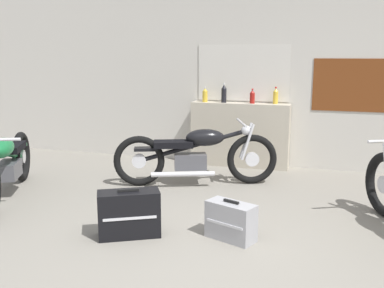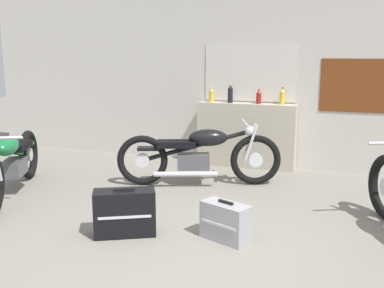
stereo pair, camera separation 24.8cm
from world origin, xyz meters
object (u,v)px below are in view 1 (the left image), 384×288
object	(u,v)px
motorcycle_green	(6,164)
bottle_right_center	(276,96)
bottle_center	(252,97)
motorcycle_black	(196,154)
hard_case_black	(129,214)
bottle_leftmost	(205,95)
hard_case_silver	(231,221)
bottle_left_center	(224,94)

from	to	relation	value
motorcycle_green	bottle_right_center	bearing A→B (deg)	40.00
motorcycle_green	bottle_center	bearing A→B (deg)	43.01
bottle_center	motorcycle_black	world-z (taller)	bottle_center
bottle_center	bottle_right_center	size ratio (longest dim) A/B	0.88
motorcycle_black	motorcycle_green	world-z (taller)	motorcycle_black
hard_case_black	bottle_leftmost	bearing A→B (deg)	92.00
bottle_leftmost	motorcycle_green	distance (m)	2.99
motorcycle_black	hard_case_silver	xyz separation A→B (m)	(0.82, -1.59, -0.23)
bottle_left_center	motorcycle_black	world-z (taller)	bottle_left_center
bottle_left_center	bottle_center	distance (m)	0.43
bottle_left_center	motorcycle_green	world-z (taller)	bottle_left_center
bottle_left_center	motorcycle_black	xyz separation A→B (m)	(-0.09, -1.16, -0.69)
motorcycle_black	hard_case_black	xyz separation A→B (m)	(-0.10, -1.80, -0.19)
bottle_left_center	bottle_center	size ratio (longest dim) A/B	1.35
motorcycle_green	hard_case_silver	world-z (taller)	motorcycle_green
bottle_center	motorcycle_green	bearing A→B (deg)	-136.99
bottle_center	hard_case_silver	bearing A→B (deg)	-83.63
motorcycle_black	hard_case_black	distance (m)	1.81
motorcycle_green	hard_case_black	distance (m)	2.00
bottle_right_center	hard_case_silver	bearing A→B (deg)	-90.55
hard_case_silver	bottle_leftmost	bearing A→B (deg)	110.56
bottle_center	motorcycle_green	distance (m)	3.48
bottle_leftmost	bottle_right_center	distance (m)	1.06
hard_case_silver	hard_case_black	bearing A→B (deg)	-167.14
bottle_center	hard_case_black	distance (m)	3.15
bottle_leftmost	hard_case_black	distance (m)	3.07
motorcycle_black	hard_case_silver	bearing A→B (deg)	-62.68
bottle_center	hard_case_silver	size ratio (longest dim) A/B	0.44
motorcycle_black	bottle_right_center	bearing A→B (deg)	55.04
bottle_leftmost	hard_case_silver	xyz separation A→B (m)	(1.03, -2.74, -0.89)
motorcycle_green	hard_case_silver	size ratio (longest dim) A/B	3.94
bottle_right_center	motorcycle_black	size ratio (longest dim) A/B	0.12
hard_case_silver	bottle_right_center	bearing A→B (deg)	89.45
bottle_leftmost	motorcycle_green	xyz separation A→B (m)	(-1.78, -2.31, -0.66)
bottle_right_center	motorcycle_black	xyz separation A→B (m)	(-0.85, -1.21, -0.66)
bottle_leftmost	motorcycle_black	bearing A→B (deg)	-79.87
bottle_right_center	motorcycle_green	size ratio (longest dim) A/B	0.13
bottle_center	motorcycle_black	size ratio (longest dim) A/B	0.11
bottle_left_center	bottle_center	xyz separation A→B (m)	(0.43, 0.01, -0.03)
hard_case_silver	hard_case_black	distance (m)	0.95
hard_case_black	motorcycle_green	bearing A→B (deg)	161.29
motorcycle_black	motorcycle_green	xyz separation A→B (m)	(-1.98, -1.16, -0.00)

